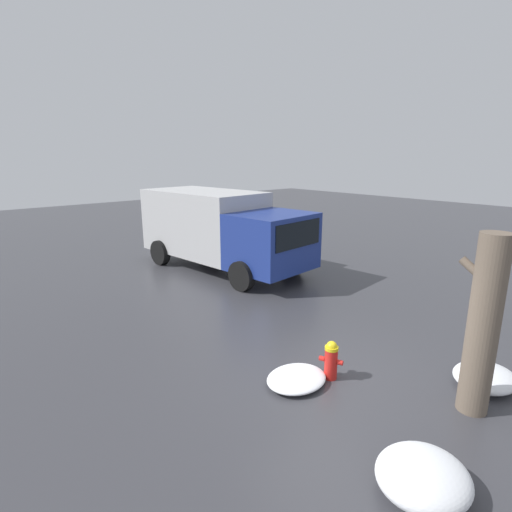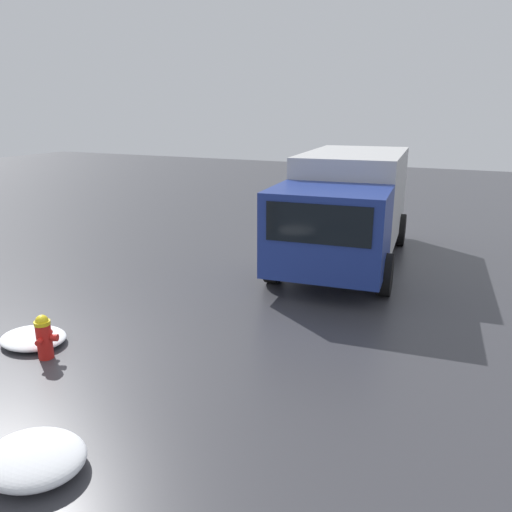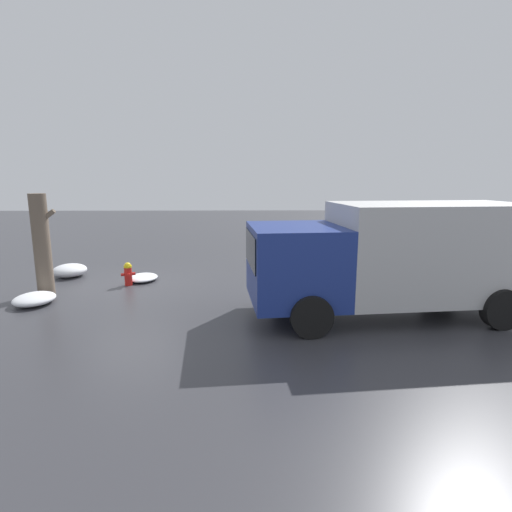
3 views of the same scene
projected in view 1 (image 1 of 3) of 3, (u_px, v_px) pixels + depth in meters
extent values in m
plane|color=#38383D|center=(330.00, 378.00, 7.23)|extent=(60.00, 60.00, 0.00)
cylinder|color=red|center=(331.00, 364.00, 7.16)|extent=(0.23, 0.23, 0.56)
cylinder|color=yellow|center=(332.00, 348.00, 7.08)|extent=(0.24, 0.24, 0.06)
sphere|color=yellow|center=(332.00, 347.00, 7.08)|extent=(0.20, 0.20, 0.20)
cylinder|color=red|center=(334.00, 356.00, 7.29)|extent=(0.14, 0.14, 0.11)
cylinder|color=red|center=(322.00, 358.00, 7.21)|extent=(0.13, 0.12, 0.09)
cylinder|color=red|center=(340.00, 363.00, 7.07)|extent=(0.13, 0.12, 0.09)
cylinder|color=#6B5B4C|center=(483.00, 326.00, 5.99)|extent=(0.46, 0.46, 2.86)
cylinder|color=#6B5B4C|center=(476.00, 272.00, 5.94)|extent=(0.52, 0.13, 0.42)
cube|color=navy|center=(272.00, 241.00, 12.36)|extent=(2.27, 2.61, 1.74)
cube|color=black|center=(299.00, 235.00, 11.59)|extent=(0.22, 2.03, 0.77)
cube|color=#BCBCBC|center=(204.00, 222.00, 14.47)|extent=(4.66, 2.84, 2.24)
cylinder|color=black|center=(293.00, 261.00, 13.50)|extent=(0.92, 0.36, 0.90)
cylinder|color=black|center=(242.00, 276.00, 11.79)|extent=(0.92, 0.36, 0.90)
cylinder|color=black|center=(211.00, 242.00, 16.34)|extent=(0.92, 0.36, 0.90)
cylinder|color=black|center=(160.00, 252.00, 14.63)|extent=(0.92, 0.36, 0.90)
ellipsoid|color=white|center=(423.00, 477.00, 4.74)|extent=(1.08, 1.16, 0.42)
ellipsoid|color=white|center=(296.00, 378.00, 7.04)|extent=(0.94, 1.14, 0.19)
ellipsoid|color=white|center=(485.00, 377.00, 6.99)|extent=(1.01, 1.17, 0.29)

